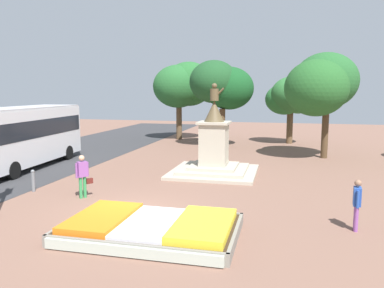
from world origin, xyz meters
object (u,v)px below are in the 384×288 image
city_bus (21,134)px  pedestrian_with_handbag (83,174)px  flower_planter (152,228)px  pedestrian_near_planter (357,202)px  kerb_bollard_north (33,180)px  statue_monument (214,153)px

city_bus → pedestrian_with_handbag: (6.43, -4.63, -0.98)m
city_bus → flower_planter: bearing=-36.6°
pedestrian_near_planter → city_bus: bearing=160.4°
pedestrian_near_planter → flower_planter: bearing=-162.8°
city_bus → kerb_bollard_north: 5.89m
city_bus → kerb_bollard_north: city_bus is taller
city_bus → pedestrian_near_planter: size_ratio=5.78×
statue_monument → flower_planter: bearing=-91.8°
flower_planter → city_bus: bearing=143.4°
statue_monument → pedestrian_near_planter: bearing=-50.9°
pedestrian_near_planter → pedestrian_with_handbag: bearing=172.7°
flower_planter → kerb_bollard_north: kerb_bollard_north is taller
flower_planter → kerb_bollard_north: bearing=152.1°
city_bus → pedestrian_with_handbag: 7.98m
flower_planter → statue_monument: (0.28, 9.05, 0.87)m
statue_monument → pedestrian_with_handbag: (-4.38, -5.86, -0.09)m
statue_monument → kerb_bollard_north: bearing=-142.0°
city_bus → pedestrian_with_handbag: city_bus is taller
pedestrian_with_handbag → kerb_bollard_north: size_ratio=1.82×
flower_planter → pedestrian_near_planter: (6.10, 1.89, 0.70)m
city_bus → pedestrian_near_planter: 17.70m
kerb_bollard_north → pedestrian_with_handbag: bearing=-8.1°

